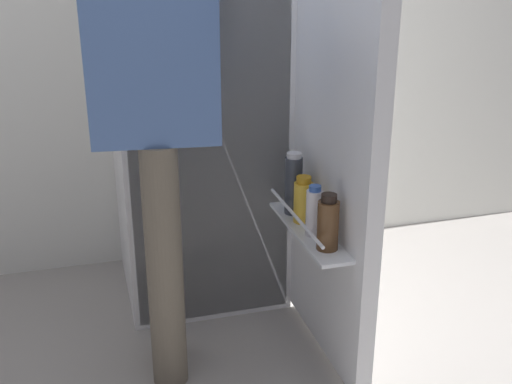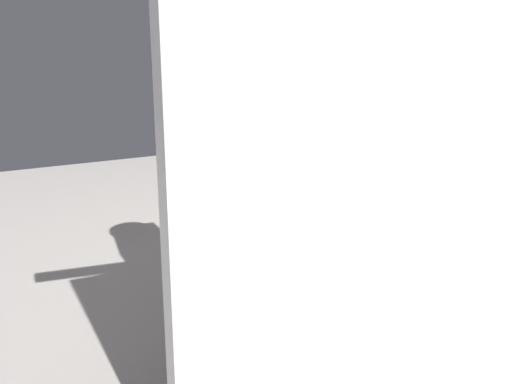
% 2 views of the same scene
% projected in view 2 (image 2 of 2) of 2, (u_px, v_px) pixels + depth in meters
% --- Properties ---
extents(ground_plane, '(5.81, 5.81, 0.00)m').
position_uv_depth(ground_plane, '(263.00, 373.00, 1.86)').
color(ground_plane, gray).
extents(refrigerator, '(0.70, 1.28, 1.74)m').
position_uv_depth(refrigerator, '(424.00, 76.00, 1.80)').
color(refrigerator, white).
rests_on(refrigerator, ground_plane).
extents(person, '(0.54, 0.74, 1.71)m').
position_uv_depth(person, '(225.00, 23.00, 1.74)').
color(person, '#665B4C').
rests_on(person, ground_plane).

